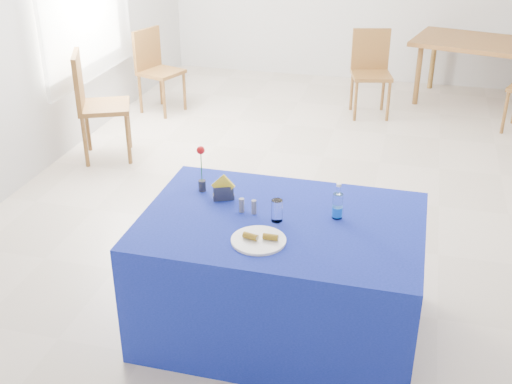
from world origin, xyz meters
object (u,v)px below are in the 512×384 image
at_px(blue_table, 281,275).
at_px(chair_win_a, 93,99).
at_px(chair_win_b, 155,65).
at_px(plate, 259,240).
at_px(water_bottle, 337,207).
at_px(oak_table, 480,47).
at_px(chair_bg_left, 371,66).

relative_size(blue_table, chair_win_a, 1.54).
relative_size(chair_win_a, chair_win_b, 1.11).
distance_m(plate, water_bottle, 0.52).
xyz_separation_m(oak_table, chair_win_b, (-3.58, -1.18, -0.14)).
relative_size(plate, chair_win_a, 0.29).
relative_size(water_bottle, chair_win_a, 0.21).
distance_m(blue_table, water_bottle, 0.55).
bearing_deg(blue_table, chair_win_b, 122.62).
bearing_deg(plate, blue_table, 75.71).
bearing_deg(blue_table, chair_win_a, 137.45).
bearing_deg(chair_win_b, water_bottle, -124.28).
distance_m(plate, blue_table, 0.48).
relative_size(chair_bg_left, chair_win_a, 0.91).
relative_size(blue_table, chair_bg_left, 1.69).
xyz_separation_m(plate, chair_win_a, (-2.21, 2.36, -0.17)).
distance_m(chair_bg_left, chair_win_a, 3.11).
bearing_deg(chair_win_b, chair_bg_left, -58.67).
bearing_deg(water_bottle, plate, -134.96).
xyz_separation_m(plate, chair_win_b, (-2.19, 3.79, -0.23)).
bearing_deg(chair_win_b, plate, -131.04).
bearing_deg(chair_bg_left, chair_win_a, -154.81).
xyz_separation_m(plate, chair_bg_left, (0.20, 4.32, -0.22)).
relative_size(blue_table, chair_win_b, 1.71).
distance_m(oak_table, chair_bg_left, 1.37).
xyz_separation_m(plate, water_bottle, (0.37, 0.37, 0.06)).
bearing_deg(plate, oak_table, 74.41).
bearing_deg(oak_table, chair_win_b, -161.72).
distance_m(oak_table, chair_win_a, 4.45).
relative_size(water_bottle, chair_bg_left, 0.23).
relative_size(water_bottle, oak_table, 0.13).
height_order(water_bottle, chair_bg_left, water_bottle).
height_order(chair_bg_left, chair_win_b, chair_bg_left).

